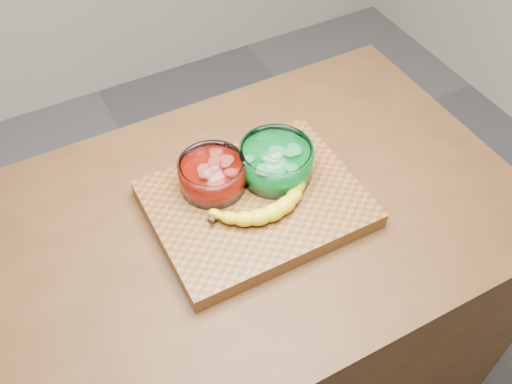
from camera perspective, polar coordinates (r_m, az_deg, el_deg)
name	(u,v)px	position (r m, az deg, el deg)	size (l,w,h in m)	color
ground	(256,378)	(2.04, 0.00, -18.07)	(3.50, 3.50, 0.00)	#5B5B60
counter	(256,311)	(1.64, 0.00, -11.85)	(1.20, 0.80, 0.90)	#4F3117
cutting_board	(256,204)	(1.25, 0.00, -1.21)	(0.45, 0.35, 0.04)	brown
bowl_red	(212,175)	(1.24, -4.39, 1.74)	(0.15, 0.15, 0.07)	white
bowl_green	(276,162)	(1.26, 2.00, 3.06)	(0.16, 0.16, 0.08)	white
banana	(265,203)	(1.21, 0.91, -1.07)	(0.27, 0.12, 0.04)	yellow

